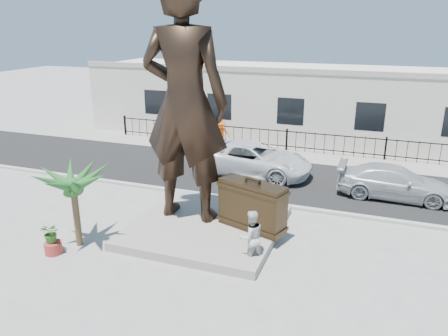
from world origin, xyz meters
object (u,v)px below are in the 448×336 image
Objects in this scene: statue at (185,102)px; tourist at (251,237)px; car_white at (253,159)px; suitcase at (252,206)px.

statue is 4.88× the size of tourist.
car_white is at bearing -114.83° from tourist.
suitcase reaches higher than tourist.
suitcase reaches higher than car_white.
car_white is (-2.28, 8.06, -0.07)m from tourist.
suitcase is 0.42× the size of car_white.
statue is 7.21m from car_white.
suitcase is at bearing -159.20° from car_white.
statue is 4.30m from suitcase.
statue reaches higher than car_white.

